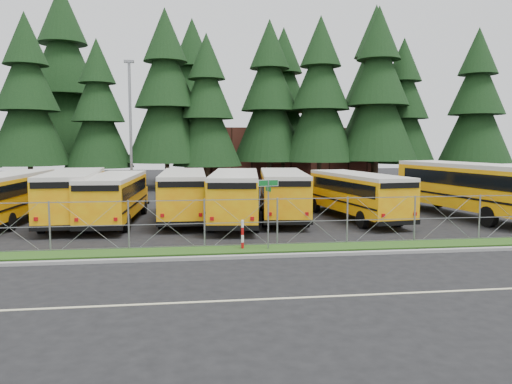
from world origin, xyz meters
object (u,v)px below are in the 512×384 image
Objects in this scene: bus_3 at (184,196)px; bus_1 at (75,197)px; street_sign at (268,199)px; bus_2 at (116,199)px; bus_6 at (355,196)px; striped_bollard at (242,235)px; bus_5 at (282,195)px; bus_east at (463,190)px; light_standard at (131,126)px; bus_4 at (235,197)px; bus_0 at (11,198)px.

bus_1 is at bearing -175.81° from bus_3.
street_sign is at bearing -45.59° from bus_1.
bus_2 is at bearing -15.32° from bus_1.
bus_6 is 10.06m from striped_bollard.
bus_5 is 8.46× the size of striped_bollard.
bus_1 is 15.23m from bus_6.
bus_east is at bearing 1.83° from bus_2.
light_standard reaches higher than bus_1.
bus_1 is at bearing -101.23° from light_standard.
bus_1 is 1.06× the size of bus_6.
bus_4 is 6.71m from bus_6.
bus_2 is 13.02m from bus_6.
street_sign is at bearing -11.51° from striped_bollard.
bus_0 is at bearing 178.96° from bus_4.
bus_4 reaches higher than bus_3.
street_sign reaches higher than bus_2.
bus_5 reaches higher than bus_2.
bus_5 is (2.78, 1.14, -0.02)m from bus_4.
light_standard reaches higher than bus_0.
bus_east is (6.51, 0.10, 0.26)m from bus_6.
bus_1 is 2.24m from bus_2.
bus_4 is 13.22m from bus_east.
light_standard is at bearing 109.15° from striped_bollard.
bus_3 is at bearing 159.34° from bus_4.
bus_0 is 3.60× the size of street_sign.
bus_east is at bearing -0.54° from bus_0.
street_sign is at bearing -97.32° from bus_5.
bus_4 is (8.50, -1.13, -0.02)m from bus_1.
bus_4 reaches higher than bus_0.
bus_4 reaches higher than striped_bollard.
bus_5 reaches higher than striped_bollard.
bus_east reaches higher than bus_5.
bus_3 is at bearing -0.39° from bus_1.
striped_bollard is at bearing -49.03° from bus_2.
bus_1 is 3.73× the size of street_sign.
bus_2 is 0.83× the size of bus_east.
bus_5 is 10.48m from bus_east.
bus_2 is at bearing -178.85° from bus_4.
bus_6 is (13.01, -0.46, -0.00)m from bus_2.
striped_bollard is at bearing -85.91° from bus_4.
bus_3 is at bearing 15.12° from bus_2.
street_sign reaches higher than bus_3.
bus_1 reaches higher than bus_6.
bus_1 reaches higher than bus_2.
bus_6 is at bearing -1.97° from bus_0.
street_sign is at bearing -68.24° from light_standard.
bus_6 is (9.44, -1.23, -0.05)m from bus_3.
bus_3 is at bearing 0.91° from bus_0.
bus_1 is 1.03× the size of light_standard.
bus_4 is at bearing -58.97° from light_standard.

